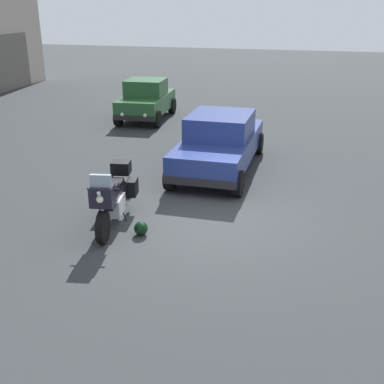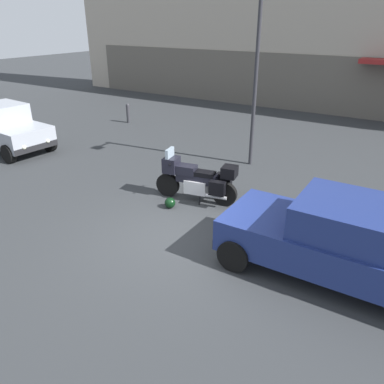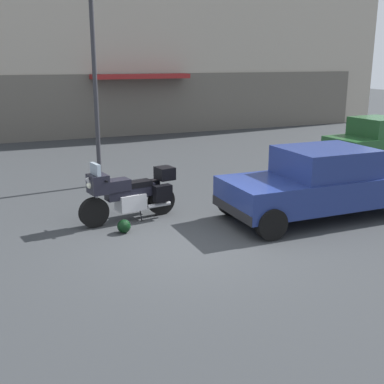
{
  "view_description": "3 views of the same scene",
  "coord_description": "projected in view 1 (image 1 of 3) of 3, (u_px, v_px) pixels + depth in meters",
  "views": [
    {
      "loc": [
        -9.13,
        -2.15,
        4.35
      ],
      "look_at": [
        -0.09,
        0.29,
        0.65
      ],
      "focal_mm": 45.19,
      "sensor_mm": 36.0,
      "label": 1
    },
    {
      "loc": [
        4.1,
        -6.0,
        4.46
      ],
      "look_at": [
        -0.09,
        0.68,
        0.83
      ],
      "focal_mm": 35.62,
      "sensor_mm": 36.0,
      "label": 2
    },
    {
      "loc": [
        -3.38,
        -8.11,
        3.42
      ],
      "look_at": [
        0.17,
        0.33,
        0.93
      ],
      "focal_mm": 45.63,
      "sensor_mm": 36.0,
      "label": 3
    }
  ],
  "objects": [
    {
      "name": "ground_plane",
      "position": [
        206.0,
        220.0,
        10.32
      ],
      "size": [
        80.0,
        80.0,
        0.0
      ],
      "primitive_type": "plane",
      "color": "#2D3033"
    },
    {
      "name": "helmet",
      "position": [
        141.0,
        228.0,
        9.62
      ],
      "size": [
        0.28,
        0.28,
        0.28
      ],
      "primitive_type": "sphere",
      "color": "black",
      "rests_on": "ground"
    },
    {
      "name": "motorcycle",
      "position": [
        113.0,
        196.0,
        9.94
      ],
      "size": [
        2.25,
        0.95,
        1.36
      ],
      "rotation": [
        0.0,
        0.0,
        3.32
      ],
      "color": "black",
      "rests_on": "ground"
    },
    {
      "name": "car_compact_side",
      "position": [
        146.0,
        100.0,
        18.88
      ],
      "size": [
        3.56,
        1.93,
        1.56
      ],
      "rotation": [
        0.0,
        0.0,
        3.22
      ],
      "color": "#235128",
      "rests_on": "ground"
    },
    {
      "name": "car_sedan_far",
      "position": [
        220.0,
        142.0,
        13.15
      ],
      "size": [
        4.58,
        1.91,
        1.56
      ],
      "rotation": [
        0.0,
        0.0,
        -0.0
      ],
      "color": "navy",
      "rests_on": "ground"
    }
  ]
}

